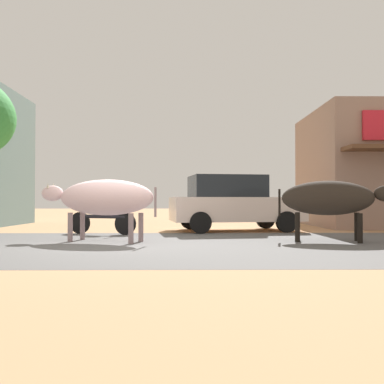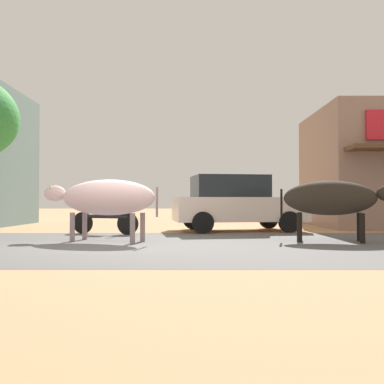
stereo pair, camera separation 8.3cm
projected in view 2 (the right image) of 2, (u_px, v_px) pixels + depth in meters
ground at (115, 245)px, 8.72m from camera, size 80.00×80.00×0.00m
asphalt_road at (115, 245)px, 8.72m from camera, size 72.00×6.33×0.00m
parked_hatchback_car at (233, 203)px, 12.78m from camera, size 4.04×2.41×1.64m
parked_motorcycle at (104, 217)px, 11.49m from camera, size 1.88×0.71×1.04m
cow_near_brown at (103, 198)px, 9.45m from camera, size 2.81×1.41×1.36m
cow_far_dark at (330, 199)px, 9.42m from camera, size 2.55×1.24×1.34m
pedestrian_by_shop at (356, 200)px, 13.19m from camera, size 0.36×0.61×1.57m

